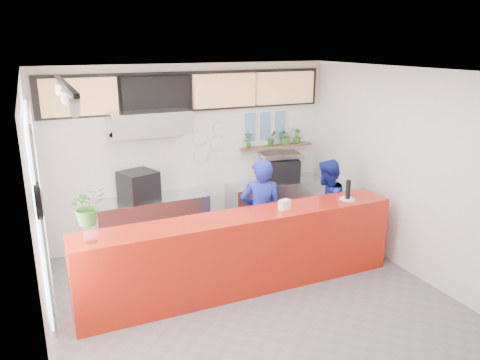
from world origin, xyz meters
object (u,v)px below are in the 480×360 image
object	(u,v)px
staff_right	(326,207)
service_counter	(242,253)
espresso_machine	(280,170)
pepper_mill	(348,189)
staff_center	(261,214)
panini_oven	(139,186)

from	to	relation	value
staff_right	service_counter	bearing A→B (deg)	-19.26
service_counter	espresso_machine	world-z (taller)	espresso_machine
service_counter	pepper_mill	bearing A→B (deg)	-1.51
staff_center	staff_right	world-z (taller)	staff_center
service_counter	panini_oven	bearing A→B (deg)	119.09
panini_oven	pepper_mill	bearing A→B (deg)	-53.02
staff_right	pepper_mill	xyz separation A→B (m)	(-0.03, -0.58, 0.47)
espresso_machine	pepper_mill	size ratio (longest dim) A/B	2.25
service_counter	staff_center	xyz separation A→B (m)	(0.53, 0.50, 0.31)
service_counter	staff_center	size ratio (longest dim) A/B	2.62
espresso_machine	pepper_mill	bearing A→B (deg)	-70.46
espresso_machine	staff_right	world-z (taller)	staff_right
staff_center	pepper_mill	world-z (taller)	staff_center
staff_center	pepper_mill	xyz separation A→B (m)	(1.15, -0.55, 0.40)
panini_oven	staff_right	world-z (taller)	staff_right
service_counter	panini_oven	size ratio (longest dim) A/B	8.72
pepper_mill	panini_oven	bearing A→B (deg)	145.51
panini_oven	espresso_machine	world-z (taller)	panini_oven
service_counter	espresso_machine	size ratio (longest dim) A/B	7.03
panini_oven	espresso_machine	distance (m)	2.57
panini_oven	staff_center	xyz separation A→B (m)	(1.53, -1.30, -0.27)
espresso_machine	service_counter	bearing A→B (deg)	-115.08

